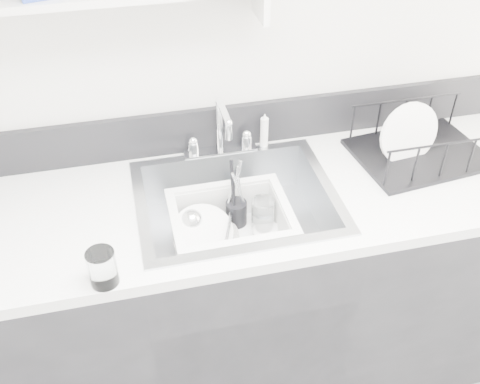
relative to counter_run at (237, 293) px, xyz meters
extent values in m
cube|color=silver|center=(0.00, 0.30, 0.84)|extent=(3.50, 0.02, 2.60)
cube|color=black|center=(0.00, 0.00, -0.02)|extent=(3.20, 0.62, 0.88)
cube|color=silver|center=(0.00, 0.00, 0.44)|extent=(3.20, 0.62, 0.04)
cube|color=black|center=(0.00, 0.30, 0.54)|extent=(3.20, 0.02, 0.16)
cube|color=silver|center=(0.00, 0.25, 0.47)|extent=(0.26, 0.06, 0.02)
cylinder|color=silver|center=(-0.10, 0.25, 0.50)|extent=(0.04, 0.04, 0.05)
cylinder|color=silver|center=(0.10, 0.25, 0.50)|extent=(0.04, 0.04, 0.05)
cylinder|color=silver|center=(0.00, 0.25, 0.57)|extent=(0.02, 0.02, 0.20)
cylinder|color=silver|center=(0.00, 0.18, 0.68)|extent=(0.02, 0.15, 0.02)
cylinder|color=silver|center=(0.16, 0.25, 0.53)|extent=(0.03, 0.03, 0.14)
cube|color=silver|center=(0.13, 0.23, 1.00)|extent=(0.02, 0.14, 0.10)
cylinder|color=white|center=(-0.11, -0.03, 0.31)|extent=(0.22, 0.22, 0.01)
cylinder|color=white|center=(-0.10, -0.02, 0.33)|extent=(0.21, 0.21, 0.01)
cylinder|color=white|center=(-0.12, -0.03, 0.36)|extent=(0.24, 0.23, 0.09)
cylinder|color=black|center=(0.01, 0.05, 0.35)|extent=(0.07, 0.07, 0.09)
cylinder|color=silver|center=(0.00, 0.06, 0.43)|extent=(0.01, 0.05, 0.18)
cylinder|color=silver|center=(0.02, 0.04, 0.42)|extent=(0.02, 0.04, 0.16)
cylinder|color=black|center=(0.00, 0.05, 0.45)|extent=(0.01, 0.05, 0.19)
cylinder|color=white|center=(0.09, 0.01, 0.36)|extent=(0.10, 0.10, 0.11)
cylinder|color=white|center=(-0.43, -0.27, 0.51)|extent=(0.10, 0.10, 0.11)
imported|color=white|center=(0.09, -0.05, 0.32)|extent=(0.11, 0.11, 0.03)
camera|label=1|loc=(-0.31, -1.36, 1.60)|focal=42.00mm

